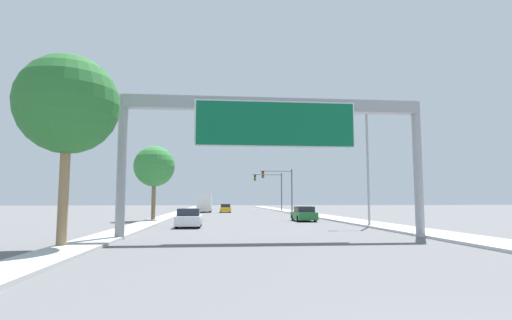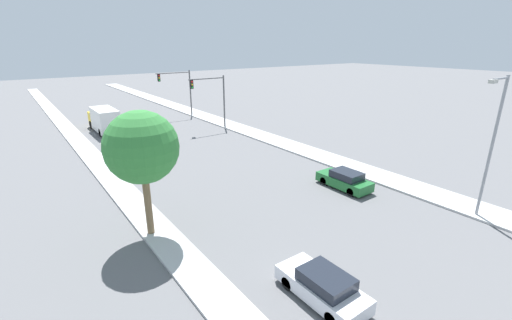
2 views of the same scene
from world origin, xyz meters
name	(u,v)px [view 2 (image 2 of 2)]	position (x,y,z in m)	size (l,w,h in m)	color
sidewalk_right	(224,123)	(9.50, 60.00, 0.07)	(3.00, 120.00, 0.15)	#B5B5B5
median_strip_left	(81,144)	(-9.00, 60.00, 0.07)	(2.00, 120.00, 0.15)	#B5B5B5
car_far_center	(323,286)	(-5.25, 27.19, 0.67)	(1.82, 4.30, 1.41)	silver
car_near_center	(345,180)	(5.25, 34.76, 0.68)	(1.81, 4.34, 1.43)	#1E662D
car_far_left	(138,126)	(-1.75, 62.55, 0.66)	(1.73, 4.29, 1.39)	gold
truck_box_primary	(104,120)	(-5.25, 64.73, 1.57)	(2.34, 7.80, 3.08)	yellow
traffic_light_near_intersection	(214,93)	(6.97, 58.00, 4.63)	(5.05, 0.32, 6.85)	#4C4C4F
traffic_light_mid_block	(180,86)	(6.86, 68.00, 4.69)	(5.37, 0.32, 6.91)	#4C4C4F
palm_tree_background	(142,148)	(-9.42, 36.94, 5.37)	(4.06, 4.06, 7.44)	brown
street_lamp_right	(492,139)	(8.34, 26.56, 5.28)	(2.36, 0.28, 9.05)	gray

